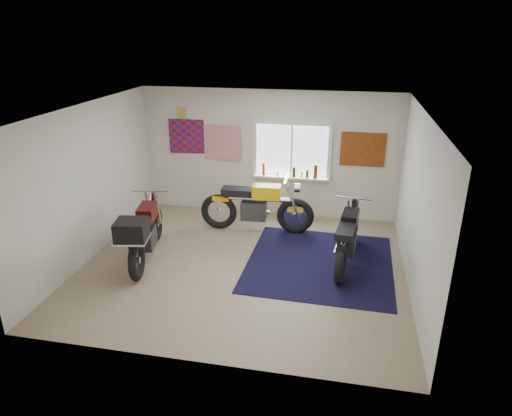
% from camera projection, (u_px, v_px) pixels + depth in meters
% --- Properties ---
extents(ground, '(5.50, 5.50, 0.00)m').
position_uv_depth(ground, '(243.00, 266.00, 7.96)').
color(ground, '#9E896B').
rests_on(ground, ground).
extents(room_shell, '(5.50, 5.50, 5.50)m').
position_uv_depth(room_shell, '(242.00, 176.00, 7.35)').
color(room_shell, white).
rests_on(room_shell, ground).
extents(navy_rug, '(2.56, 2.66, 0.01)m').
position_uv_depth(navy_rug, '(320.00, 263.00, 8.05)').
color(navy_rug, black).
rests_on(navy_rug, ground).
extents(window_assembly, '(1.66, 0.17, 1.26)m').
position_uv_depth(window_assembly, '(292.00, 155.00, 9.60)').
color(window_assembly, white).
rests_on(window_assembly, room_shell).
extents(oil_bottles, '(1.19, 0.09, 0.30)m').
position_uv_depth(oil_bottles, '(296.00, 172.00, 9.65)').
color(oil_bottles, '#895A13').
rests_on(oil_bottles, window_assembly).
extents(flag_display, '(1.60, 0.10, 1.17)m').
position_uv_depth(flag_display, '(182.00, 113.00, 9.76)').
color(flag_display, red).
rests_on(flag_display, room_shell).
extents(triumph_poster, '(0.90, 0.03, 0.70)m').
position_uv_depth(triumph_poster, '(363.00, 150.00, 9.28)').
color(triumph_poster, '#A54C14').
rests_on(triumph_poster, room_shell).
extents(yellow_triumph, '(2.31, 0.69, 1.16)m').
position_uv_depth(yellow_triumph, '(256.00, 207.00, 9.15)').
color(yellow_triumph, black).
rests_on(yellow_triumph, ground).
extents(black_chrome_bike, '(0.63, 2.05, 1.06)m').
position_uv_depth(black_chrome_bike, '(347.00, 239.00, 7.89)').
color(black_chrome_bike, black).
rests_on(black_chrome_bike, navy_rug).
extents(maroon_tourer, '(0.86, 2.17, 1.10)m').
position_uv_depth(maroon_tourer, '(143.00, 233.00, 7.87)').
color(maroon_tourer, black).
rests_on(maroon_tourer, ground).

